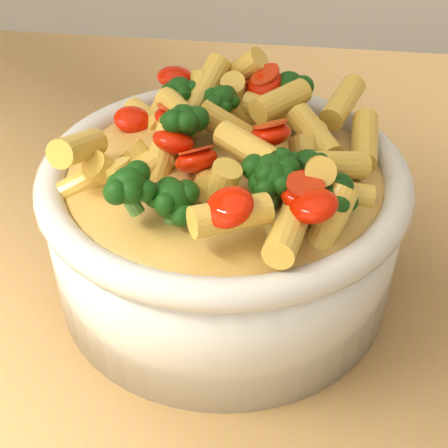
# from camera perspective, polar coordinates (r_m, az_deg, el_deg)

# --- Properties ---
(table) EXTENTS (1.20, 0.80, 0.90)m
(table) POSITION_cam_1_polar(r_m,az_deg,el_deg) (0.58, -10.49, -8.65)
(table) COLOR #A07344
(table) RESTS_ON ground
(serving_bowl) EXTENTS (0.24, 0.24, 0.10)m
(serving_bowl) POSITION_cam_1_polar(r_m,az_deg,el_deg) (0.43, 0.00, 0.13)
(serving_bowl) COLOR silver
(serving_bowl) RESTS_ON table
(pasta_salad) EXTENTS (0.19, 0.19, 0.04)m
(pasta_salad) POSITION_cam_1_polar(r_m,az_deg,el_deg) (0.39, 0.00, 7.55)
(pasta_salad) COLOR #F8D34E
(pasta_salad) RESTS_ON serving_bowl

